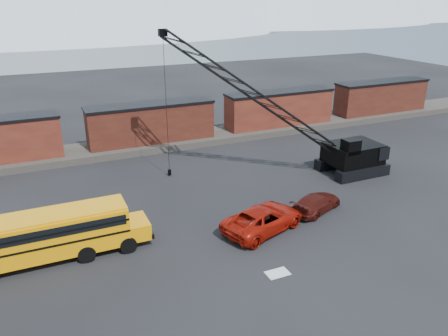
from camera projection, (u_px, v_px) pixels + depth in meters
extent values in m
plane|color=black|center=(241.00, 243.00, 29.37)|extent=(160.00, 160.00, 0.00)
cube|color=white|center=(32.00, 1.00, 313.48)|extent=(800.00, 80.00, 24.00)
cube|color=#47413A|center=(152.00, 144.00, 47.91)|extent=(120.00, 5.00, 0.70)
cube|color=black|center=(36.00, 153.00, 43.19)|extent=(2.20, 2.40, 0.60)
cube|color=#4B2115|center=(151.00, 123.00, 47.05)|extent=(13.50, 2.90, 4.00)
cube|color=black|center=(150.00, 105.00, 46.29)|extent=(13.70, 3.10, 0.25)
cube|color=black|center=(113.00, 143.00, 46.08)|extent=(2.20, 2.40, 0.60)
cube|color=black|center=(188.00, 134.00, 49.27)|extent=(2.20, 2.40, 0.60)
cube|color=#491515|center=(279.00, 109.00, 53.13)|extent=(13.50, 2.90, 4.00)
cube|color=black|center=(280.00, 92.00, 52.37)|extent=(13.70, 3.10, 0.25)
cube|color=black|center=(248.00, 126.00, 52.16)|extent=(2.20, 2.40, 0.60)
cube|color=black|center=(307.00, 118.00, 55.35)|extent=(2.20, 2.40, 0.60)
cube|color=#4B2115|center=(381.00, 97.00, 59.21)|extent=(13.50, 2.90, 4.00)
cube|color=black|center=(383.00, 82.00, 58.46)|extent=(13.70, 3.10, 0.25)
cube|color=black|center=(355.00, 112.00, 58.24)|extent=(2.20, 2.40, 0.60)
cube|color=black|center=(402.00, 106.00, 61.43)|extent=(2.20, 2.40, 0.60)
cube|color=silver|center=(278.00, 273.00, 26.16)|extent=(1.40, 0.90, 0.02)
cube|color=orange|center=(45.00, 235.00, 26.79)|extent=(10.00, 2.50, 2.50)
cube|color=orange|center=(136.00, 227.00, 29.17)|extent=(1.60, 2.30, 1.10)
cube|color=orange|center=(42.00, 217.00, 26.31)|extent=(10.00, 2.30, 0.18)
cube|color=black|center=(44.00, 235.00, 25.46)|extent=(9.60, 0.05, 0.65)
cube|color=black|center=(42.00, 216.00, 27.60)|extent=(9.60, 0.05, 0.65)
cube|color=black|center=(148.00, 228.00, 29.61)|extent=(0.15, 2.45, 0.35)
cylinder|color=black|center=(87.00, 254.00, 27.11)|extent=(1.10, 0.35, 1.10)
cylinder|color=black|center=(82.00, 237.00, 29.06)|extent=(1.10, 0.35, 1.10)
cylinder|color=black|center=(128.00, 245.00, 28.09)|extent=(1.10, 0.35, 1.10)
cylinder|color=black|center=(121.00, 229.00, 30.05)|extent=(1.10, 0.35, 1.10)
imported|color=#971207|center=(263.00, 219.00, 30.69)|extent=(7.03, 4.86, 1.78)
imported|color=#3D0F0B|center=(316.00, 203.00, 33.50)|extent=(5.22, 3.66, 1.40)
cube|color=black|center=(363.00, 173.00, 39.70)|extent=(5.50, 1.00, 1.00)
cube|color=black|center=(341.00, 161.00, 42.42)|extent=(5.50, 1.00, 1.00)
cube|color=black|center=(353.00, 153.00, 40.54)|extent=(4.80, 3.60, 1.80)
cube|color=black|center=(370.00, 148.00, 41.23)|extent=(1.20, 3.80, 1.20)
cube|color=black|center=(351.00, 146.00, 38.55)|extent=(1.40, 1.20, 1.30)
cube|color=black|center=(355.00, 148.00, 38.08)|extent=(1.20, 0.06, 0.90)
cube|color=black|center=(163.00, 33.00, 35.68)|extent=(0.70, 0.50, 0.60)
cylinder|color=black|center=(166.00, 109.00, 38.01)|extent=(0.04, 0.04, 12.40)
cube|color=black|center=(170.00, 172.00, 40.22)|extent=(0.25, 0.25, 0.50)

